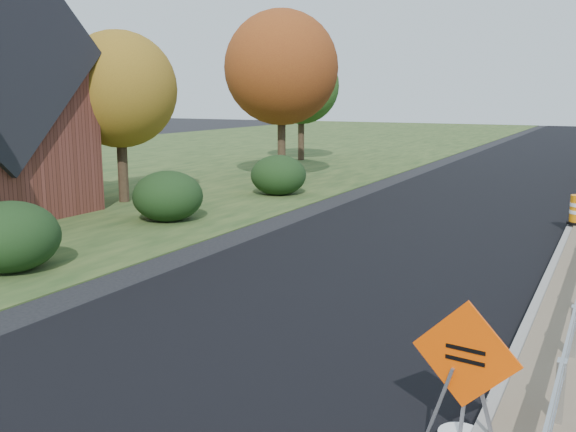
% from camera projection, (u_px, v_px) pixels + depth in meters
% --- Properties ---
extents(grass_verge_near, '(30.00, 120.00, 0.03)m').
position_uv_depth(grass_verge_near, '(97.00, 167.00, 33.58)').
color(grass_verge_near, '#253F1B').
rests_on(grass_verge_near, ground).
extents(milled_overlay, '(7.20, 120.00, 0.01)m').
position_uv_depth(milled_overlay, '(478.00, 193.00, 24.68)').
color(milled_overlay, black).
rests_on(milled_overlay, ground).
extents(hedge_south, '(2.09, 2.09, 1.52)m').
position_uv_depth(hedge_south, '(10.00, 236.00, 13.59)').
color(hedge_south, black).
rests_on(hedge_south, ground).
extents(hedge_mid, '(2.09, 2.09, 1.52)m').
position_uv_depth(hedge_mid, '(168.00, 196.00, 19.05)').
color(hedge_mid, black).
rests_on(hedge_mid, ground).
extents(hedge_north, '(2.09, 2.09, 1.52)m').
position_uv_depth(hedge_north, '(278.00, 175.00, 24.05)').
color(hedge_north, black).
rests_on(hedge_north, ground).
extents(tree_near_yellow, '(3.96, 3.96, 5.88)m').
position_uv_depth(tree_near_yellow, '(119.00, 90.00, 21.80)').
color(tree_near_yellow, '#473523').
rests_on(tree_near_yellow, ground).
extents(tree_near_red, '(4.95, 4.95, 7.35)m').
position_uv_depth(tree_near_red, '(281.00, 68.00, 27.68)').
color(tree_near_red, '#473523').
rests_on(tree_near_red, ground).
extents(tree_near_back, '(4.29, 4.29, 6.37)m').
position_uv_depth(tree_near_back, '(301.00, 86.00, 36.14)').
color(tree_near_back, '#473523').
rests_on(tree_near_back, ground).
extents(caution_sign, '(1.18, 0.49, 1.63)m').
position_uv_depth(caution_sign, '(462.00, 410.00, 6.82)').
color(caution_sign, white).
rests_on(caution_sign, ground).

